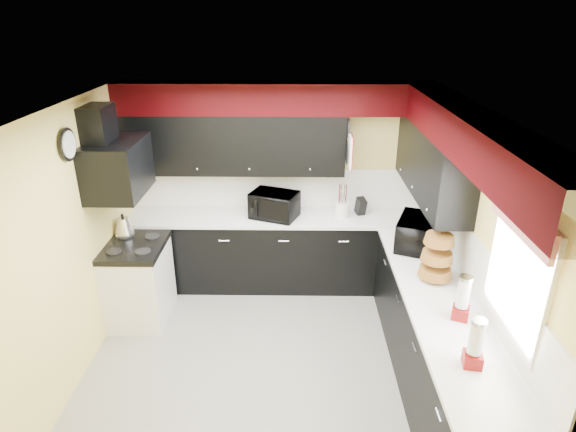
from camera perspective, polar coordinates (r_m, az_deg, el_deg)
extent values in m
plane|color=gray|center=(5.03, -1.99, -16.84)|extent=(3.60, 3.60, 0.00)
cube|color=#E0C666|center=(5.98, -1.34, 3.89)|extent=(3.60, 0.06, 2.50)
cube|color=#E0C666|center=(4.60, 20.85, -3.99)|extent=(0.06, 3.60, 2.50)
cube|color=#E0C666|center=(4.77, -24.40, -3.59)|extent=(0.06, 3.60, 2.50)
cube|color=white|center=(3.91, -2.51, 12.38)|extent=(3.60, 3.60, 0.06)
cube|color=black|center=(6.02, -1.38, -4.26)|extent=(3.60, 0.60, 0.90)
cube|color=black|center=(4.68, 17.04, -14.49)|extent=(0.60, 3.00, 0.90)
cube|color=white|center=(5.82, -1.42, -0.16)|extent=(3.62, 0.64, 0.04)
cube|color=white|center=(4.42, 17.76, -9.65)|extent=(0.64, 3.02, 0.04)
cube|color=white|center=(5.99, -1.34, 3.32)|extent=(3.60, 0.02, 0.50)
cube|color=white|center=(4.62, 20.63, -4.66)|extent=(0.02, 3.60, 0.50)
cube|color=black|center=(5.69, -6.55, 8.53)|extent=(2.60, 0.35, 0.70)
cube|color=black|center=(5.14, 16.73, 6.06)|extent=(0.35, 1.80, 0.70)
cube|color=black|center=(5.53, -1.52, 13.81)|extent=(3.60, 0.36, 0.35)
cube|color=black|center=(4.02, 21.42, 8.54)|extent=(0.36, 3.24, 0.35)
cube|color=white|center=(5.65, -17.21, -7.68)|extent=(0.60, 0.75, 0.86)
cube|color=black|center=(5.43, -17.78, -3.51)|extent=(0.62, 0.77, 0.06)
cube|color=black|center=(5.13, -19.52, 5.42)|extent=(0.50, 0.78, 0.55)
cube|color=black|center=(5.07, -21.56, 9.89)|extent=(0.24, 0.40, 0.40)
cube|color=red|center=(3.54, 25.95, -0.56)|extent=(0.04, 0.88, 0.20)
cube|color=white|center=(5.37, 7.37, 7.57)|extent=(0.03, 0.26, 0.35)
imported|color=black|center=(5.72, -1.67, 1.31)|extent=(0.66, 0.61, 0.31)
imported|color=black|center=(5.19, 15.13, -1.93)|extent=(0.57, 0.67, 0.32)
cylinder|color=white|center=(5.79, 6.42, 0.75)|extent=(0.22, 0.22, 0.18)
cube|color=black|center=(5.88, 8.61, 1.13)|extent=(0.13, 0.15, 0.21)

